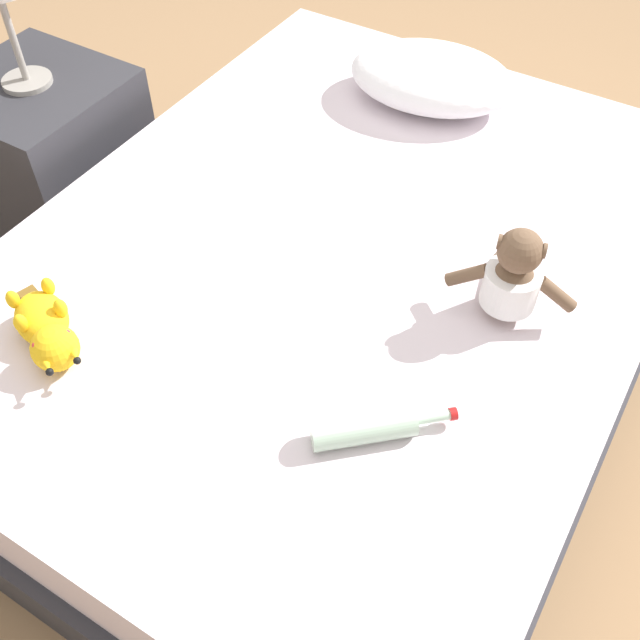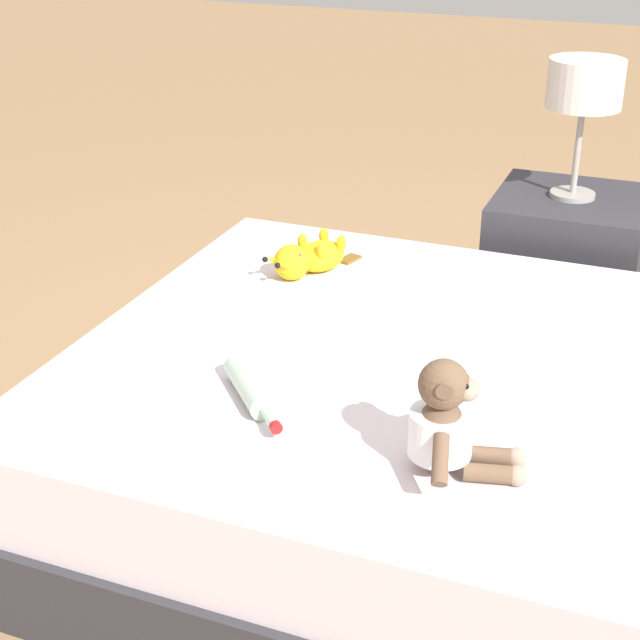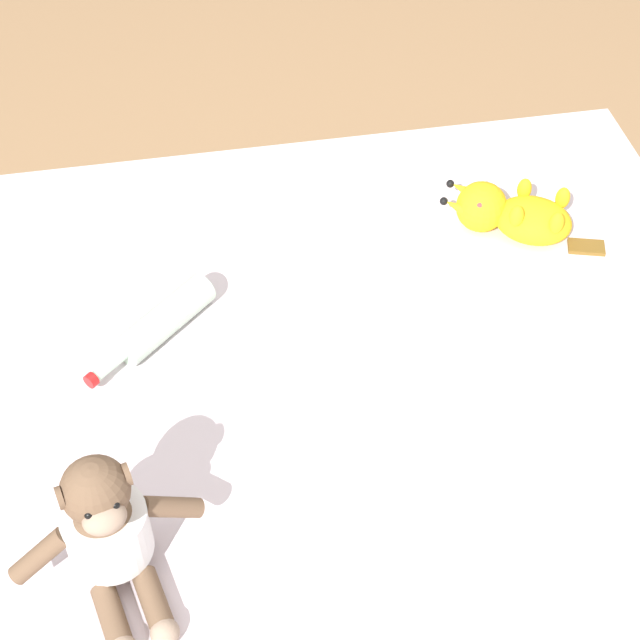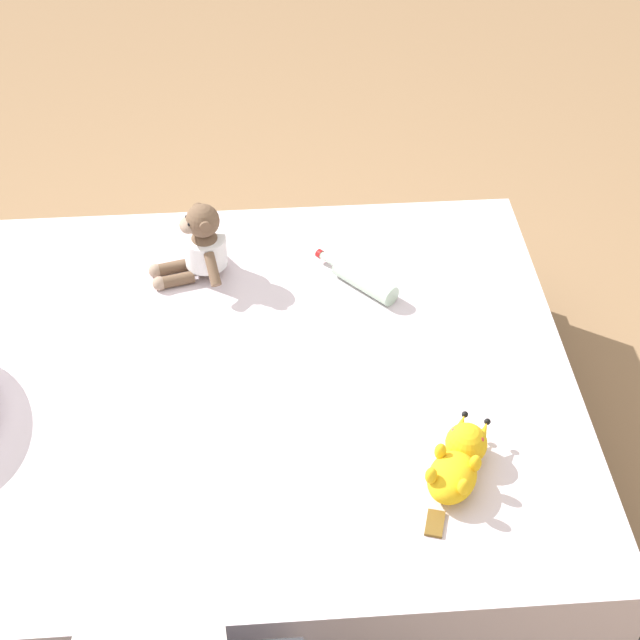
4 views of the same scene
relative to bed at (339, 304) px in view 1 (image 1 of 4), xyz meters
The scene contains 7 objects.
ground_plane 0.21m from the bed, ahead, with size 16.00×16.00×0.00m, color #93704C.
bed is the anchor object (origin of this frame).
pillow 0.74m from the bed, 97.66° to the left, with size 0.54×0.42×0.15m.
plush_monkey 0.52m from the bed, ahead, with size 0.29×0.24×0.24m.
plush_yellow_creature 0.75m from the bed, 121.89° to the right, with size 0.31×0.21×0.10m.
glass_bottle 0.60m from the bed, 54.37° to the right, with size 0.24×0.22×0.06m.
nightstand 1.04m from the bed, behind, with size 0.47×0.47×0.52m.
Camera 1 is at (0.65, -1.16, 1.67)m, focal length 42.00 mm.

